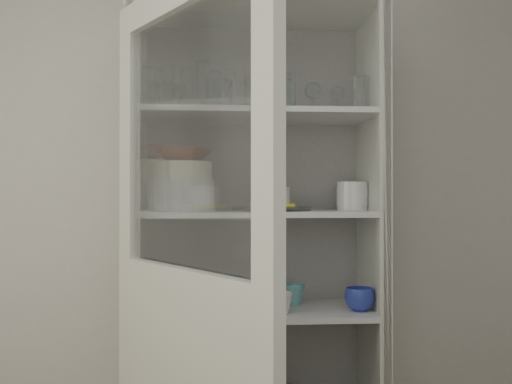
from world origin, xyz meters
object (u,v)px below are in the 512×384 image
(terracotta_bowl, at_px, (184,155))
(white_ramekin, at_px, (272,195))
(teal_jar, at_px, (235,292))
(goblet_2, at_px, (313,98))
(cream_bowl, at_px, (184,171))
(goblet_1, at_px, (221,95))
(pantry_cabinet, at_px, (255,286))
(measuring_cups, at_px, (209,305))
(white_canister, at_px, (156,292))
(goblet_3, at_px, (337,101))
(mug_blue, at_px, (360,299))
(mug_white, at_px, (281,303))
(mug_teal, at_px, (294,295))
(goblet_0, at_px, (179,98))
(cupboard_door, at_px, (186,344))
(plate_stack_front, at_px, (184,195))
(plate_stack_back, at_px, (173,200))
(yellow_trivet, at_px, (272,205))
(glass_platter, at_px, (272,209))
(grey_bowl_stack, at_px, (352,196))

(terracotta_bowl, distance_m, white_ramekin, 0.39)
(terracotta_bowl, xyz_separation_m, teal_jar, (0.21, 0.12, -0.56))
(goblet_2, xyz_separation_m, cream_bowl, (-0.55, -0.20, -0.33))
(goblet_1, distance_m, white_ramekin, 0.49)
(terracotta_bowl, xyz_separation_m, white_ramekin, (0.36, 0.06, -0.16))
(pantry_cabinet, bearing_deg, white_ramekin, -53.44)
(white_ramekin, bearing_deg, terracotta_bowl, -170.46)
(measuring_cups, relative_size, white_canister, 0.82)
(goblet_3, relative_size, white_ramekin, 1.01)
(goblet_3, relative_size, mug_blue, 1.32)
(white_ramekin, distance_m, white_canister, 0.62)
(white_ramekin, relative_size, mug_white, 1.68)
(terracotta_bowl, height_order, mug_teal, terracotta_bowl)
(goblet_0, xyz_separation_m, terracotta_bowl, (0.03, -0.17, -0.25))
(cream_bowl, bearing_deg, mug_teal, 15.85)
(white_canister, bearing_deg, goblet_1, 17.28)
(cupboard_door, distance_m, cream_bowl, 0.76)
(plate_stack_front, bearing_deg, white_canister, 141.67)
(mug_blue, height_order, measuring_cups, mug_blue)
(plate_stack_back, bearing_deg, teal_jar, -18.89)
(mug_blue, bearing_deg, terracotta_bowl, -170.19)
(goblet_1, xyz_separation_m, goblet_3, (0.51, 0.01, -0.02))
(terracotta_bowl, bearing_deg, mug_teal, 15.85)
(yellow_trivet, xyz_separation_m, mug_blue, (0.35, -0.07, -0.38))
(goblet_1, bearing_deg, terracotta_bowl, -130.29)
(measuring_cups, bearing_deg, pantry_cabinet, 30.43)
(measuring_cups, bearing_deg, cream_bowl, -162.79)
(cupboard_door, height_order, glass_platter, cupboard_door)
(grey_bowl_stack, bearing_deg, goblet_2, 148.45)
(goblet_2, bearing_deg, mug_teal, -143.21)
(yellow_trivet, distance_m, white_canister, 0.59)
(goblet_3, height_order, cream_bowl, goblet_3)
(cream_bowl, bearing_deg, goblet_1, 49.71)
(pantry_cabinet, xyz_separation_m, mug_white, (0.09, -0.19, -0.04))
(cupboard_door, distance_m, goblet_1, 1.13)
(goblet_3, xyz_separation_m, grey_bowl_stack, (0.05, -0.08, -0.42))
(mug_teal, bearing_deg, teal_jar, -155.64)
(white_ramekin, distance_m, mug_white, 0.43)
(glass_platter, relative_size, yellow_trivet, 2.01)
(mug_teal, bearing_deg, goblet_1, -165.38)
(pantry_cabinet, bearing_deg, grey_bowl_stack, -5.17)
(cupboard_door, relative_size, yellow_trivet, 12.45)
(goblet_1, relative_size, grey_bowl_stack, 1.41)
(plate_stack_back, relative_size, glass_platter, 0.63)
(glass_platter, xyz_separation_m, white_ramekin, (0.00, 0.00, 0.05))
(terracotta_bowl, height_order, teal_jar, terracotta_bowl)
(plate_stack_front, height_order, white_ramekin, plate_stack_front)
(yellow_trivet, bearing_deg, white_canister, 176.01)
(pantry_cabinet, distance_m, cream_bowl, 0.58)
(mug_white, bearing_deg, glass_platter, 128.30)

